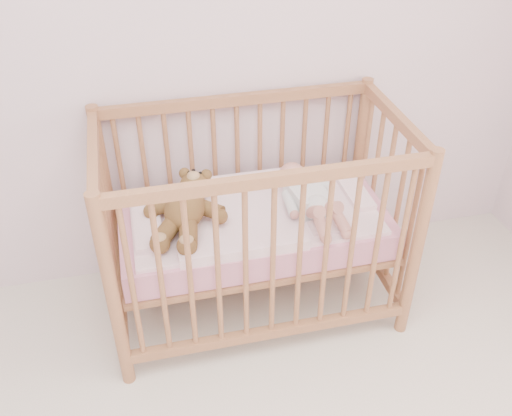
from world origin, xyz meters
name	(u,v)px	position (x,y,z in m)	size (l,w,h in m)	color
wall_back	(143,18)	(0.00, 2.00, 1.35)	(4.00, 0.02, 2.70)	beige
crib	(254,223)	(0.38, 1.60, 0.50)	(1.36, 0.76, 1.00)	#A66946
mattress	(254,225)	(0.38, 1.60, 0.49)	(1.22, 0.62, 0.13)	pink
blanket	(253,212)	(0.38, 1.60, 0.56)	(1.10, 0.58, 0.06)	#F8ABB9
baby	(308,194)	(0.63, 1.58, 0.64)	(0.28, 0.58, 0.14)	silver
teddy_bear	(185,209)	(0.07, 1.58, 0.65)	(0.39, 0.55, 0.15)	brown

